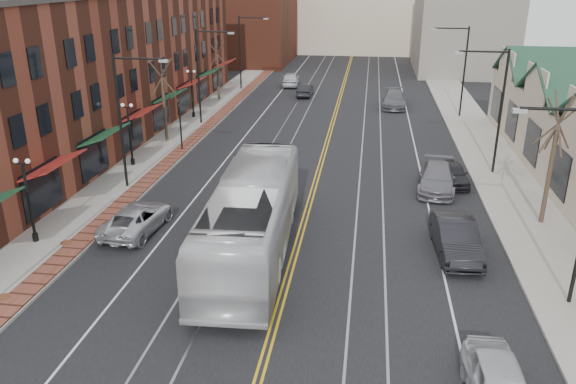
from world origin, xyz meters
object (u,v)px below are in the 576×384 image
(transit_bus, at_px, (252,216))
(parked_car_d, at_px, (452,173))
(parked_car_c, at_px, (437,178))
(parked_car_b, at_px, (456,238))
(parked_suv, at_px, (137,219))

(transit_bus, distance_m, parked_car_d, 15.40)
(parked_car_d, bearing_deg, parked_car_c, -137.30)
(transit_bus, xyz_separation_m, parked_car_d, (10.56, 11.14, -1.23))
(transit_bus, bearing_deg, parked_car_b, -175.01)
(parked_suv, relative_size, parked_car_c, 0.94)
(parked_suv, height_order, parked_car_b, parked_car_b)
(parked_car_c, distance_m, parked_car_d, 1.61)
(parked_car_b, relative_size, parked_car_c, 0.96)
(parked_car_d, bearing_deg, transit_bus, -139.69)
(parked_car_d, bearing_deg, parked_car_b, -102.37)
(parked_car_b, relative_size, parked_car_d, 1.26)
(parked_car_c, bearing_deg, parked_car_b, -83.00)
(transit_bus, height_order, parked_car_d, transit_bus)
(parked_car_b, xyz_separation_m, parked_car_d, (1.06, 9.84, -0.15))
(parked_suv, bearing_deg, parked_car_b, -176.75)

